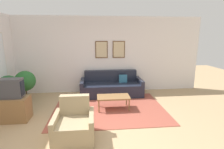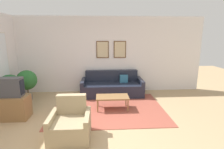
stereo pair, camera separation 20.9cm
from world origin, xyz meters
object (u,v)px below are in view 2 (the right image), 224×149
object	(u,v)px
armchair	(70,125)
potted_plant_tall	(10,87)
couch	(112,87)
coffee_table	(112,98)
tv	(9,87)

from	to	relation	value
armchair	potted_plant_tall	world-z (taller)	potted_plant_tall
couch	armchair	world-z (taller)	armchair
coffee_table	tv	size ratio (longest dim) A/B	1.46
tv	armchair	size ratio (longest dim) A/B	0.75
armchair	potted_plant_tall	distance (m)	2.42
tv	potted_plant_tall	world-z (taller)	tv
couch	armchair	distance (m)	2.78
couch	coffee_table	bearing A→B (deg)	-93.07
potted_plant_tall	armchair	bearing A→B (deg)	-38.44
coffee_table	couch	bearing A→B (deg)	86.93
armchair	tv	bearing A→B (deg)	143.46
coffee_table	armchair	bearing A→B (deg)	-124.80
coffee_table	potted_plant_tall	bearing A→B (deg)	177.05
armchair	coffee_table	bearing A→B (deg)	49.11
tv	armchair	xyz separation A→B (m)	(1.60, -0.94, -0.54)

